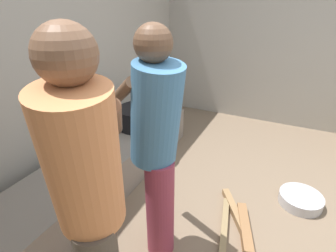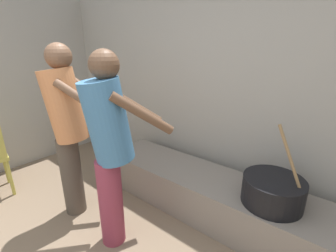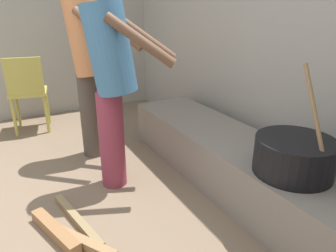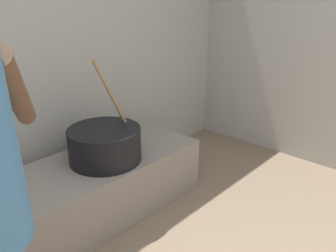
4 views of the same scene
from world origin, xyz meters
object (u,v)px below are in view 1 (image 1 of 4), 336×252
(cook_in_orange_shirt, at_px, (89,196))
(metal_mixing_bowl, at_px, (301,199))
(cook_in_blue_shirt, at_px, (156,140))
(cooking_pot_main, at_px, (139,117))

(cook_in_orange_shirt, relative_size, metal_mixing_bowl, 4.35)
(cook_in_blue_shirt, bearing_deg, metal_mixing_bowl, -45.01)
(cook_in_orange_shirt, distance_m, metal_mixing_bowl, 2.08)
(metal_mixing_bowl, bearing_deg, cook_in_orange_shirt, 148.56)
(cook_in_blue_shirt, xyz_separation_m, metal_mixing_bowl, (0.98, -0.98, -0.88))
(cooking_pot_main, relative_size, cook_in_blue_shirt, 0.42)
(metal_mixing_bowl, bearing_deg, cooking_pot_main, 88.08)
(cook_in_blue_shirt, relative_size, metal_mixing_bowl, 4.23)
(cooking_pot_main, bearing_deg, metal_mixing_bowl, -91.92)
(cook_in_orange_shirt, relative_size, cook_in_blue_shirt, 1.03)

